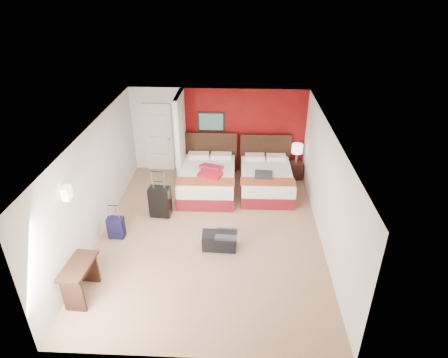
# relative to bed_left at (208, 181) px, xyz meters

# --- Properties ---
(ground) EXTENTS (6.50, 6.50, 0.00)m
(ground) POSITION_rel_bed_left_xyz_m (0.22, -1.93, -0.31)
(ground) COLOR tan
(ground) RESTS_ON ground
(room_walls) EXTENTS (5.02, 6.52, 2.50)m
(room_walls) POSITION_rel_bed_left_xyz_m (-1.19, -0.51, 0.94)
(room_walls) COLOR silver
(room_walls) RESTS_ON ground
(red_accent_panel) EXTENTS (3.50, 0.04, 2.50)m
(red_accent_panel) POSITION_rel_bed_left_xyz_m (0.97, 1.30, 0.94)
(red_accent_panel) COLOR maroon
(red_accent_panel) RESTS_ON ground
(partition_wall) EXTENTS (0.12, 1.20, 2.50)m
(partition_wall) POSITION_rel_bed_left_xyz_m (-0.78, 0.68, 0.94)
(partition_wall) COLOR silver
(partition_wall) RESTS_ON ground
(entry_door) EXTENTS (0.82, 0.06, 2.05)m
(entry_door) POSITION_rel_bed_left_xyz_m (-1.53, 1.27, 0.71)
(entry_door) COLOR silver
(entry_door) RESTS_ON ground
(bed_left) EXTENTS (1.48, 2.10, 0.63)m
(bed_left) POSITION_rel_bed_left_xyz_m (0.00, 0.00, 0.00)
(bed_left) COLOR silver
(bed_left) RESTS_ON ground
(bed_right) EXTENTS (1.40, 1.98, 0.59)m
(bed_right) POSITION_rel_bed_left_xyz_m (1.59, 0.09, -0.02)
(bed_right) COLOR white
(bed_right) RESTS_ON ground
(red_suitcase_open) EXTENTS (0.81, 0.95, 0.10)m
(red_suitcase_open) POSITION_rel_bed_left_xyz_m (0.10, -0.10, 0.36)
(red_suitcase_open) COLOR #B80F2B
(red_suitcase_open) RESTS_ON bed_left
(jacket_bundle) EXTENTS (0.49, 0.40, 0.11)m
(jacket_bundle) POSITION_rel_bed_left_xyz_m (1.49, -0.21, 0.33)
(jacket_bundle) COLOR #323236
(jacket_bundle) RESTS_ON bed_right
(nightstand) EXTENTS (0.40, 0.40, 0.50)m
(nightstand) POSITION_rel_bed_left_xyz_m (2.47, 0.87, -0.06)
(nightstand) COLOR black
(nightstand) RESTS_ON ground
(table_lamp) EXTENTS (0.38, 0.38, 0.56)m
(table_lamp) POSITION_rel_bed_left_xyz_m (2.47, 0.87, 0.47)
(table_lamp) COLOR beige
(table_lamp) RESTS_ON nightstand
(suitcase_black) EXTENTS (0.53, 0.36, 0.75)m
(suitcase_black) POSITION_rel_bed_left_xyz_m (-1.05, -1.25, 0.06)
(suitcase_black) COLOR black
(suitcase_black) RESTS_ON ground
(suitcase_charcoal) EXTENTS (0.38, 0.24, 0.56)m
(suitcase_charcoal) POSITION_rel_bed_left_xyz_m (-1.05, -1.25, -0.03)
(suitcase_charcoal) COLOR black
(suitcase_charcoal) RESTS_ON ground
(suitcase_navy) EXTENTS (0.36, 0.23, 0.50)m
(suitcase_navy) POSITION_rel_bed_left_xyz_m (-1.87, -2.18, -0.07)
(suitcase_navy) COLOR black
(suitcase_navy) RESTS_ON ground
(duffel_bag) EXTENTS (0.74, 0.42, 0.37)m
(duffel_bag) POSITION_rel_bed_left_xyz_m (0.46, -2.44, -0.13)
(duffel_bag) COLOR black
(duffel_bag) RESTS_ON ground
(jacket_draped) EXTENTS (0.48, 0.41, 0.06)m
(jacket_draped) POSITION_rel_bed_left_xyz_m (0.61, -2.49, 0.09)
(jacket_draped) COLOR #343539
(jacket_draped) RESTS_ON duffel_bag
(desk) EXTENTS (0.49, 0.90, 0.73)m
(desk) POSITION_rel_bed_left_xyz_m (-1.99, -3.96, 0.05)
(desk) COLOR black
(desk) RESTS_ON ground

